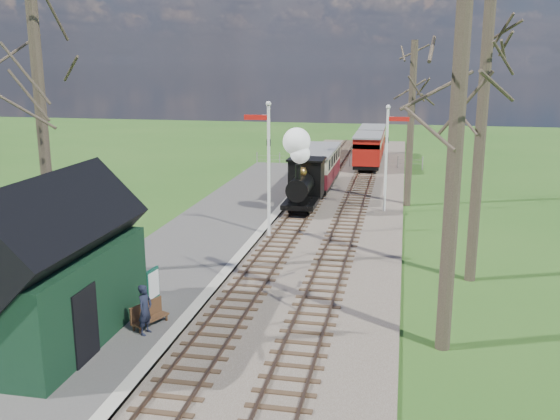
% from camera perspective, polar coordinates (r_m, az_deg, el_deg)
% --- Properties ---
extents(distant_hills, '(114.40, 48.00, 22.02)m').
position_cam_1_polar(distant_hills, '(79.11, 8.03, -4.38)').
color(distant_hills, '#385B23').
rests_on(distant_hills, ground).
extents(ballast_bed, '(8.00, 60.00, 0.10)m').
position_cam_1_polar(ballast_bed, '(34.01, 4.44, 0.07)').
color(ballast_bed, brown).
rests_on(ballast_bed, ground).
extents(track_near, '(1.60, 60.00, 0.15)m').
position_cam_1_polar(track_near, '(34.17, 2.27, 0.25)').
color(track_near, brown).
rests_on(track_near, ground).
extents(track_far, '(1.60, 60.00, 0.15)m').
position_cam_1_polar(track_far, '(33.88, 6.62, 0.05)').
color(track_far, brown).
rests_on(track_far, ground).
extents(platform, '(5.00, 44.00, 0.20)m').
position_cam_1_polar(platform, '(27.47, -7.63, -3.19)').
color(platform, '#474442').
rests_on(platform, ground).
extents(coping_strip, '(0.40, 44.00, 0.21)m').
position_cam_1_polar(coping_strip, '(26.83, -2.96, -3.48)').
color(coping_strip, '#B2AD9E').
rests_on(coping_strip, ground).
extents(station_shed, '(3.25, 6.30, 4.78)m').
position_cam_1_polar(station_shed, '(18.51, -20.24, -5.21)').
color(station_shed, black).
rests_on(station_shed, platform).
extents(semaphore_near, '(1.22, 0.24, 6.22)m').
position_cam_1_polar(semaphore_near, '(27.84, -1.18, 4.60)').
color(semaphore_near, silver).
rests_on(semaphore_near, ground).
extents(semaphore_far, '(1.22, 0.24, 5.72)m').
position_cam_1_polar(semaphore_far, '(33.19, 9.84, 5.38)').
color(semaphore_far, silver).
rests_on(semaphore_far, ground).
extents(bare_trees, '(15.51, 22.39, 12.00)m').
position_cam_1_polar(bare_trees, '(21.48, 0.91, 6.21)').
color(bare_trees, '#382D23').
rests_on(bare_trees, ground).
extents(fence_line, '(12.60, 0.08, 1.00)m').
position_cam_1_polar(fence_line, '(47.69, 5.29, 4.55)').
color(fence_line, slate).
rests_on(fence_line, ground).
extents(locomotive, '(1.79, 4.19, 4.48)m').
position_cam_1_polar(locomotive, '(33.04, 2.08, 3.28)').
color(locomotive, black).
rests_on(locomotive, ground).
extents(coach, '(2.09, 7.17, 2.20)m').
position_cam_1_polar(coach, '(39.05, 3.52, 4.03)').
color(coach, black).
rests_on(coach, ground).
extents(red_carriage_a, '(2.02, 4.99, 2.12)m').
position_cam_1_polar(red_carriage_a, '(46.74, 8.05, 5.44)').
color(red_carriage_a, black).
rests_on(red_carriage_a, ground).
extents(red_carriage_b, '(2.02, 4.99, 2.12)m').
position_cam_1_polar(red_carriage_b, '(52.18, 8.42, 6.26)').
color(red_carriage_b, black).
rests_on(red_carriage_b, ground).
extents(sign_board, '(0.18, 0.74, 1.08)m').
position_cam_1_polar(sign_board, '(21.14, -11.56, -6.69)').
color(sign_board, '#0E4535').
rests_on(sign_board, platform).
extents(bench, '(0.83, 1.30, 0.72)m').
position_cam_1_polar(bench, '(19.33, -11.98, -9.32)').
color(bench, '#492D1A').
rests_on(bench, platform).
extents(person, '(0.44, 0.60, 1.50)m').
position_cam_1_polar(person, '(18.61, -12.24, -8.88)').
color(person, black).
rests_on(person, platform).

